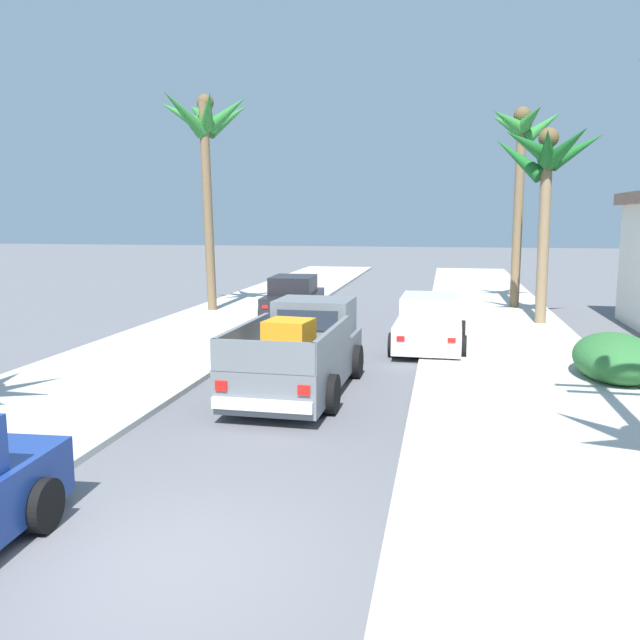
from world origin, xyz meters
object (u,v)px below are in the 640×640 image
(car_left_mid, at_px, (429,324))
(palm_tree_left_mid, at_px, (547,163))
(pickup_truck, at_px, (301,353))
(hedge_bush, at_px, (616,358))
(palm_tree_right_back, at_px, (205,133))
(palm_tree_right_fore, at_px, (522,148))
(car_right_near, at_px, (294,298))

(car_left_mid, xyz_separation_m, palm_tree_left_mid, (3.61, 4.91, 4.76))
(pickup_truck, relative_size, palm_tree_left_mid, 0.79)
(car_left_mid, xyz_separation_m, hedge_bush, (4.20, -3.12, -0.16))
(palm_tree_right_back, bearing_deg, car_left_mid, -32.73)
(pickup_truck, xyz_separation_m, palm_tree_right_back, (-5.93, 10.55, 5.99))
(hedge_bush, bearing_deg, palm_tree_right_back, 145.95)
(palm_tree_left_mid, distance_m, hedge_bush, 9.44)
(pickup_truck, xyz_separation_m, palm_tree_right_fore, (5.80, 13.89, 5.58))
(car_left_mid, distance_m, palm_tree_left_mid, 7.74)
(palm_tree_right_back, bearing_deg, pickup_truck, -60.64)
(pickup_truck, relative_size, palm_tree_right_fore, 0.66)
(palm_tree_left_mid, bearing_deg, car_left_mid, -126.31)
(palm_tree_left_mid, bearing_deg, car_right_near, 177.62)
(palm_tree_left_mid, bearing_deg, palm_tree_right_fore, 95.96)
(pickup_truck, relative_size, hedge_bush, 1.88)
(car_right_near, bearing_deg, car_left_mid, -45.77)
(pickup_truck, xyz_separation_m, car_right_near, (-2.54, 10.34, -0.08))
(palm_tree_right_fore, xyz_separation_m, palm_tree_left_mid, (0.41, -3.92, -0.90))
(palm_tree_right_fore, distance_m, palm_tree_left_mid, 4.04)
(car_right_near, xyz_separation_m, palm_tree_right_back, (-3.40, 0.21, 6.08))
(palm_tree_right_fore, distance_m, palm_tree_right_back, 12.21)
(pickup_truck, height_order, hedge_bush, pickup_truck)
(hedge_bush, bearing_deg, car_left_mid, 143.39)
(car_right_near, distance_m, hedge_bush, 12.56)
(palm_tree_left_mid, bearing_deg, pickup_truck, -121.89)
(car_right_near, relative_size, car_left_mid, 1.01)
(car_right_near, height_order, hedge_bush, car_right_near)
(car_left_mid, relative_size, palm_tree_right_fore, 0.54)
(pickup_truck, height_order, palm_tree_right_fore, palm_tree_right_fore)
(car_left_mid, distance_m, palm_tree_right_fore, 10.97)
(palm_tree_right_fore, bearing_deg, palm_tree_left_mid, -84.04)
(car_left_mid, bearing_deg, hedge_bush, -36.61)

